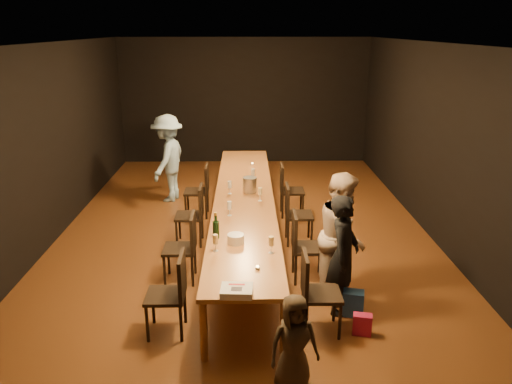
{
  "coord_description": "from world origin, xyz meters",
  "views": [
    {
      "loc": [
        0.04,
        -7.19,
        3.22
      ],
      "look_at": [
        0.17,
        -0.5,
        1.0
      ],
      "focal_mm": 35.0,
      "sensor_mm": 36.0,
      "label": 1
    }
  ],
  "objects_px": {
    "chair_left_2": "(189,215)",
    "champagne_bottle": "(216,225)",
    "chair_right_2": "(299,214)",
    "ice_bucket": "(250,185)",
    "chair_left_0": "(165,295)",
    "chair_right_0": "(322,293)",
    "plate_stack": "(236,239)",
    "woman_birthday": "(343,255)",
    "woman_tan": "(342,235)",
    "chair_right_1": "(308,247)",
    "chair_left_3": "(196,191)",
    "chair_right_3": "(292,190)",
    "table": "(244,200)",
    "birthday_cake": "(237,291)",
    "man_blue": "(168,158)",
    "child": "(294,343)",
    "chair_left_1": "(179,248)"
  },
  "relations": [
    {
      "from": "chair_left_2",
      "to": "champagne_bottle",
      "type": "xyz_separation_m",
      "value": [
        0.51,
        -1.53,
        0.45
      ]
    },
    {
      "from": "chair_right_2",
      "to": "champagne_bottle",
      "type": "height_order",
      "value": "champagne_bottle"
    },
    {
      "from": "ice_bucket",
      "to": "chair_left_0",
      "type": "bearing_deg",
      "value": -109.48
    },
    {
      "from": "chair_right_0",
      "to": "chair_left_0",
      "type": "relative_size",
      "value": 1.0
    },
    {
      "from": "champagne_bottle",
      "to": "plate_stack",
      "type": "bearing_deg",
      "value": -33.6
    },
    {
      "from": "chair_right_0",
      "to": "champagne_bottle",
      "type": "height_order",
      "value": "champagne_bottle"
    },
    {
      "from": "woman_birthday",
      "to": "woman_tan",
      "type": "xyz_separation_m",
      "value": [
        0.06,
        0.39,
        0.08
      ]
    },
    {
      "from": "chair_right_1",
      "to": "chair_left_3",
      "type": "height_order",
      "value": "same"
    },
    {
      "from": "chair_right_3",
      "to": "plate_stack",
      "type": "xyz_separation_m",
      "value": [
        -0.95,
        -2.89,
        0.34
      ]
    },
    {
      "from": "table",
      "to": "birthday_cake",
      "type": "height_order",
      "value": "birthday_cake"
    },
    {
      "from": "chair_left_2",
      "to": "champagne_bottle",
      "type": "bearing_deg",
      "value": -161.61
    },
    {
      "from": "chair_right_3",
      "to": "plate_stack",
      "type": "bearing_deg",
      "value": -18.1
    },
    {
      "from": "chair_right_3",
      "to": "man_blue",
      "type": "bearing_deg",
      "value": -110.76
    },
    {
      "from": "plate_stack",
      "to": "ice_bucket",
      "type": "bearing_deg",
      "value": 84.56
    },
    {
      "from": "chair_right_1",
      "to": "man_blue",
      "type": "bearing_deg",
      "value": -144.83
    },
    {
      "from": "chair_left_3",
      "to": "child",
      "type": "height_order",
      "value": "child"
    },
    {
      "from": "chair_right_1",
      "to": "chair_left_0",
      "type": "relative_size",
      "value": 1.0
    },
    {
      "from": "table",
      "to": "champagne_bottle",
      "type": "bearing_deg",
      "value": -102.53
    },
    {
      "from": "woman_tan",
      "to": "child",
      "type": "bearing_deg",
      "value": 179.1
    },
    {
      "from": "chair_left_1",
      "to": "plate_stack",
      "type": "xyz_separation_m",
      "value": [
        0.75,
        -0.49,
        0.34
      ]
    },
    {
      "from": "child",
      "to": "birthday_cake",
      "type": "xyz_separation_m",
      "value": [
        -0.53,
        0.42,
        0.31
      ]
    },
    {
      "from": "chair_right_2",
      "to": "woman_birthday",
      "type": "bearing_deg",
      "value": 8.61
    },
    {
      "from": "man_blue",
      "to": "ice_bucket",
      "type": "distance_m",
      "value": 2.39
    },
    {
      "from": "chair_right_2",
      "to": "champagne_bottle",
      "type": "relative_size",
      "value": 2.78
    },
    {
      "from": "chair_right_1",
      "to": "chair_left_1",
      "type": "distance_m",
      "value": 1.7
    },
    {
      "from": "chair_right_2",
      "to": "chair_left_0",
      "type": "bearing_deg",
      "value": -35.31
    },
    {
      "from": "woman_tan",
      "to": "man_blue",
      "type": "bearing_deg",
      "value": 58.49
    },
    {
      "from": "table",
      "to": "chair_left_2",
      "type": "height_order",
      "value": "chair_left_2"
    },
    {
      "from": "chair_left_1",
      "to": "chair_left_2",
      "type": "height_order",
      "value": "same"
    },
    {
      "from": "table",
      "to": "ice_bucket",
      "type": "bearing_deg",
      "value": 70.72
    },
    {
      "from": "birthday_cake",
      "to": "chair_right_1",
      "type": "bearing_deg",
      "value": 64.97
    },
    {
      "from": "chair_right_2",
      "to": "man_blue",
      "type": "distance_m",
      "value": 3.12
    },
    {
      "from": "chair_right_1",
      "to": "chair_left_1",
      "type": "bearing_deg",
      "value": -90.0
    },
    {
      "from": "chair_right_3",
      "to": "ice_bucket",
      "type": "distance_m",
      "value": 1.28
    },
    {
      "from": "chair_left_2",
      "to": "chair_right_0",
      "type": "bearing_deg",
      "value": -144.69
    },
    {
      "from": "chair_right_3",
      "to": "champagne_bottle",
      "type": "xyz_separation_m",
      "value": [
        -1.19,
        -2.73,
        0.45
      ]
    },
    {
      "from": "chair_right_3",
      "to": "chair_right_0",
      "type": "bearing_deg",
      "value": -0.0
    },
    {
      "from": "chair_right_3",
      "to": "chair_right_2",
      "type": "bearing_deg",
      "value": -0.0
    },
    {
      "from": "woman_birthday",
      "to": "woman_tan",
      "type": "bearing_deg",
      "value": 15.43
    },
    {
      "from": "chair_left_0",
      "to": "child",
      "type": "xyz_separation_m",
      "value": [
        1.31,
        -0.92,
        0.01
      ]
    },
    {
      "from": "chair_right_0",
      "to": "chair_right_2",
      "type": "bearing_deg",
      "value": 180.0
    },
    {
      "from": "chair_left_3",
      "to": "woman_tan",
      "type": "relative_size",
      "value": 0.59
    },
    {
      "from": "woman_tan",
      "to": "champagne_bottle",
      "type": "xyz_separation_m",
      "value": [
        -1.55,
        0.06,
        0.12
      ]
    },
    {
      "from": "chair_left_0",
      "to": "woman_birthday",
      "type": "distance_m",
      "value": 2.06
    },
    {
      "from": "table",
      "to": "chair_right_2",
      "type": "distance_m",
      "value": 0.88
    },
    {
      "from": "chair_left_0",
      "to": "chair_left_3",
      "type": "xyz_separation_m",
      "value": [
        0.0,
        3.6,
        0.0
      ]
    },
    {
      "from": "man_blue",
      "to": "child",
      "type": "bearing_deg",
      "value": 33.51
    },
    {
      "from": "chair_left_1",
      "to": "chair_left_3",
      "type": "relative_size",
      "value": 1.0
    },
    {
      "from": "woman_birthday",
      "to": "chair_right_0",
      "type": "bearing_deg",
      "value": 168.39
    },
    {
      "from": "chair_left_2",
      "to": "chair_left_0",
      "type": "bearing_deg",
      "value": -180.0
    }
  ]
}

